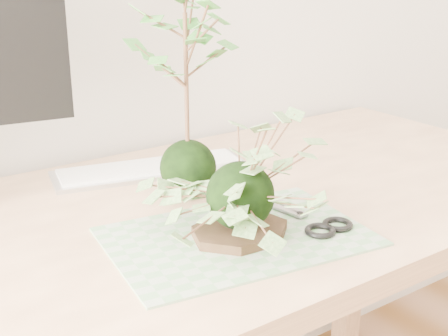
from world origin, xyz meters
The scene contains 7 objects.
desk centered at (-0.01, 1.23, 0.65)m, with size 1.60×0.70×0.74m.
cutting_mat centered at (-0.01, 1.09, 0.74)m, with size 0.40×0.27×0.00m, color #669B64.
stone_dish centered at (-0.01, 1.09, 0.75)m, with size 0.16×0.16×0.01m, color black.
ivy_kokedama centered at (-0.01, 1.09, 0.86)m, with size 0.32×0.32×0.21m.
maple_kokedama centered at (0.03, 1.29, 1.04)m, with size 0.28×0.28×0.43m.
keyboard centered at (0.03, 1.44, 0.75)m, with size 0.41×0.20×0.02m.
scissors centered at (0.12, 1.05, 0.75)m, with size 0.09×0.20×0.01m.
Camera 1 is at (-0.53, 0.38, 1.17)m, focal length 50.00 mm.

